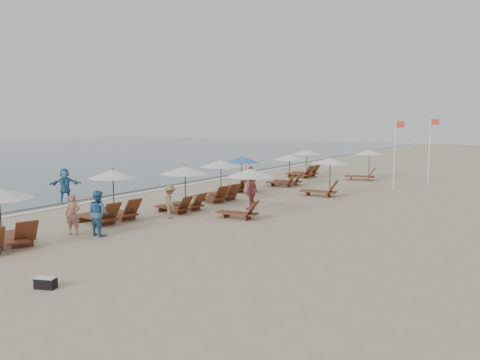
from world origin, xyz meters
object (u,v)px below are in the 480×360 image
Objects in this scene: beachgoer_near at (73,215)px; lounger_station_3 at (217,181)px; beachgoer_mid_a at (98,213)px; beachgoer_far_a at (251,192)px; beachgoer_far_b at (249,179)px; lounger_station_4 at (239,173)px; lounger_station_6 at (304,164)px; lounger_station_1 at (109,199)px; duffel_bag at (46,283)px; lounger_station_2 at (182,187)px; flag_pole_near at (395,150)px; lounger_station_5 at (287,170)px; inland_station_1 at (325,174)px; inland_station_2 at (365,162)px; waterline_walker at (65,185)px; inland_station_0 at (245,187)px; beachgoer_mid_b at (170,202)px.

lounger_station_3 is at bearing 62.07° from beachgoer_near.
beachgoer_mid_a is 1.02× the size of beachgoer_far_a.
lounger_station_4 is at bearing 83.05° from beachgoer_far_b.
lounger_station_6 is at bearing 88.91° from lounger_station_4.
duffel_bag is at bearing -53.38° from lounger_station_1.
flag_pole_near reaches higher than lounger_station_2.
lounger_station_5 is 1.63× the size of beachgoer_near.
lounger_station_4 reaches higher than lounger_station_5.
inland_station_1 is 0.99× the size of inland_station_2.
lounger_station_4 is at bearing -169.21° from inland_station_1.
lounger_station_3 is at bearing -124.65° from flag_pole_near.
lounger_station_4 is 5.32m from inland_station_1.
beachgoer_far_b is (1.01, -0.47, -0.25)m from lounger_station_4.
lounger_station_1 is 1.02× the size of lounger_station_2.
lounger_station_4 is 0.87× the size of lounger_station_6.
lounger_station_6 is at bearing 102.87° from lounger_station_5.
lounger_station_5 is at bearing 90.08° from lounger_station_2.
flag_pole_near is at bearing 65.62° from lounger_station_1.
inland_station_1 is 4.48m from beachgoer_far_b.
beachgoer_mid_a is at bearing -87.30° from waterline_walker.
inland_station_0 is at bearing 3.16° from lounger_station_2.
lounger_station_6 reaches higher than beachgoer_far_a.
inland_station_2 reaches higher than waterline_walker.
beachgoer_mid_a is (1.81, -12.65, -0.24)m from lounger_station_4.
lounger_station_4 is 8.91m from lounger_station_6.
beachgoer_mid_a reaches higher than beachgoer_near.
beachgoer_mid_a is at bearing -81.86° from lounger_station_4.
lounger_station_4 is at bearing -109.42° from lounger_station_5.
inland_station_0 is 7.33m from beachgoer_near.
beachgoer_mid_b is (1.02, 4.43, -0.03)m from beachgoer_near.
lounger_station_1 reaches higher than inland_station_2.
beachgoer_far_a is 12.65m from duffel_bag.
duffel_bag is at bearing -72.42° from beachgoer_near.
lounger_station_3 is 1.03× the size of inland_station_0.
inland_station_0 is 6.49m from beachgoer_mid_a.
lounger_station_4 reaches higher than beachgoer_near.
lounger_station_6 is at bearing 100.92° from duffel_bag.
lounger_station_2 reaches higher than beachgoer_mid_a.
waterline_walker reaches higher than beachgoer_mid_a.
inland_station_0 is 1.68× the size of beachgoer_near.
beachgoer_far_a is 0.38× the size of flag_pole_near.
lounger_station_6 is 9.42m from beachgoer_far_b.
beachgoer_far_a is at bearing -102.85° from inland_station_1.
lounger_station_3 is at bearing -80.84° from beachgoer_mid_a.
beachgoer_far_a is at bearing -74.93° from lounger_station_6.
inland_station_1 is 1.62× the size of beachgoer_mid_a.
lounger_station_3 is 1.59× the size of beachgoer_far_a.
beachgoer_near is 2.60× the size of duffel_bag.
inland_station_1 is at bearing -86.58° from inland_station_2.
lounger_station_2 is at bearing -49.21° from waterline_walker.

